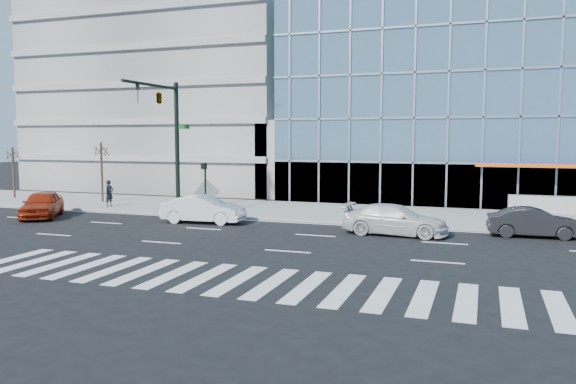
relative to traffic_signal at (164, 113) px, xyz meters
The scene contains 17 objects.
ground 13.41m from the traffic_signal, 22.56° to the right, with size 160.00×160.00×0.00m, color black.
sidewalk 13.03m from the traffic_signal, 17.33° to the left, with size 120.00×8.00×0.15m, color gray.
theatre_building 32.95m from the traffic_signal, 40.61° to the left, with size 42.00×26.00×15.00m, color #658EA8.
parking_garage 23.56m from the traffic_signal, 112.79° to the left, with size 24.00×24.00×20.00m, color gray.
ramp_block 14.68m from the traffic_signal, 69.59° to the left, with size 6.00×8.00×6.00m, color gray.
tower_far_mid 79.43m from the traffic_signal, 128.34° to the left, with size 13.00×13.00×60.00m, color slate.
tower_backdrop 70.43m from the traffic_signal, 106.19° to the left, with size 14.00×14.00×48.00m, color gray.
traffic_signal is the anchor object (origin of this frame).
ped_signal_post 4.75m from the traffic_signal, ahead, with size 0.30×0.33×3.00m.
street_tree_near 7.96m from the traffic_signal, 157.29° to the left, with size 1.10×1.10×4.23m.
street_tree_far 15.53m from the traffic_signal, 168.95° to the left, with size 1.10×1.10×3.87m.
white_suv 15.84m from the traffic_signal, 11.96° to the right, with size 2.05×5.05×1.47m, color silver.
white_sedan 7.29m from the traffic_signal, 34.51° to the right, with size 1.60×4.59×1.51m, color silver.
dark_sedan 21.62m from the traffic_signal, ahead, with size 1.47×4.22×1.39m, color black.
red_sedan 8.94m from the traffic_signal, 145.39° to the right, with size 1.85×4.60×1.57m, color #98230B.
pedestrian 7.06m from the traffic_signal, behind, with size 0.64×0.42×1.74m, color black.
tilted_panel 6.00m from the traffic_signal, 65.52° to the left, with size 1.30×0.06×1.30m, color #9D9D9D.
Camera 1 is at (7.57, -25.49, 4.67)m, focal length 35.00 mm.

